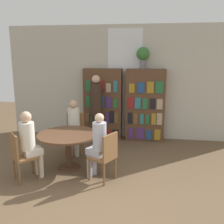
{
  "coord_description": "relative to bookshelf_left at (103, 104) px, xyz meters",
  "views": [
    {
      "loc": [
        0.75,
        -3.42,
        2.26
      ],
      "look_at": [
        -0.09,
        1.94,
        1.05
      ],
      "focal_mm": 42.0,
      "sensor_mm": 36.0,
      "label": 1
    }
  ],
  "objects": [
    {
      "name": "chair_near_camera",
      "position": [
        -0.98,
        -2.69,
        -0.43
      ],
      "size": [
        0.57,
        0.57,
        0.9
      ],
      "rotation": [
        0.0,
        0.0,
        -0.79
      ],
      "color": "brown",
      "rests_on": "ground_plane"
    },
    {
      "name": "seated_reader_right",
      "position": [
        0.36,
        -2.38,
        -0.24
      ],
      "size": [
        0.4,
        0.37,
        1.24
      ],
      "rotation": [
        0.0,
        0.0,
        1.09
      ],
      "color": "#B2B7C6",
      "rests_on": "ground_plane"
    },
    {
      "name": "chair_far_side",
      "position": [
        0.52,
        -2.46,
        -0.43
      ],
      "size": [
        0.54,
        0.54,
        0.9
      ],
      "rotation": [
        0.0,
        0.0,
        1.09
      ],
      "color": "brown",
      "rests_on": "ground_plane"
    },
    {
      "name": "ground_plane",
      "position": [
        0.56,
        -3.36,
        -0.94
      ],
      "size": [
        16.0,
        16.0,
        0.0
      ],
      "primitive_type": "plane",
      "color": "brown"
    },
    {
      "name": "reading_table",
      "position": [
        -0.32,
        -2.03,
        -0.34
      ],
      "size": [
        1.2,
        1.2,
        0.72
      ],
      "color": "brown",
      "rests_on": "ground_plane"
    },
    {
      "name": "flower_vase",
      "position": [
        1.03,
        0.0,
        1.29
      ],
      "size": [
        0.34,
        0.34,
        0.54
      ],
      "color": "slate",
      "rests_on": "bookshelf_right"
    },
    {
      "name": "bookshelf_left",
      "position": [
        0.0,
        0.0,
        0.0
      ],
      "size": [
        1.01,
        0.34,
        1.88
      ],
      "color": "brown",
      "rests_on": "ground_plane"
    },
    {
      "name": "chair_left_side",
      "position": [
        -0.46,
        -1.1,
        -0.43
      ],
      "size": [
        0.46,
        0.46,
        0.9
      ],
      "rotation": [
        0.0,
        0.0,
        -2.99
      ],
      "color": "brown",
      "rests_on": "ground_plane"
    },
    {
      "name": "seated_reader_back",
      "position": [
        -0.86,
        -2.57,
        -0.21
      ],
      "size": [
        0.41,
        0.41,
        1.27
      ],
      "rotation": [
        0.0,
        0.0,
        -0.79
      ],
      "color": "silver",
      "rests_on": "ground_plane"
    },
    {
      "name": "wall_back",
      "position": [
        0.56,
        0.19,
        0.57
      ],
      "size": [
        6.4,
        0.07,
        3.0
      ],
      "color": "beige",
      "rests_on": "ground_plane"
    },
    {
      "name": "librarian_standing",
      "position": [
        -0.07,
        -0.5,
        0.13
      ],
      "size": [
        0.3,
        0.57,
        1.75
      ],
      "color": "#332319",
      "rests_on": "ground_plane"
    },
    {
      "name": "bookshelf_right",
      "position": [
        1.13,
        -0.0,
        0.0
      ],
      "size": [
        1.01,
        0.34,
        1.88
      ],
      "color": "brown",
      "rests_on": "ground_plane"
    },
    {
      "name": "seated_reader_left",
      "position": [
        -0.43,
        -1.28,
        -0.22
      ],
      "size": [
        0.32,
        0.39,
        1.25
      ],
      "rotation": [
        0.0,
        0.0,
        -2.99
      ],
      "color": "beige",
      "rests_on": "ground_plane"
    }
  ]
}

